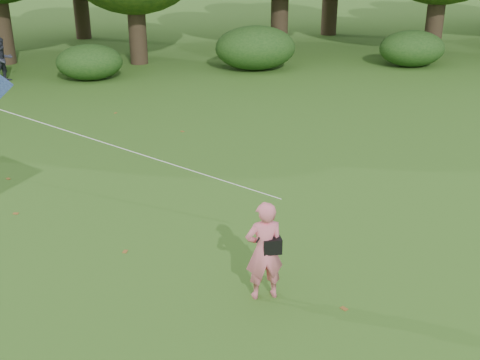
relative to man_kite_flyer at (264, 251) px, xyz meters
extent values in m
plane|color=#265114|center=(0.19, -0.49, -0.87)|extent=(100.00, 100.00, 0.00)
imported|color=#E96D81|center=(0.00, 0.00, 0.00)|extent=(0.65, 0.45, 1.73)
imported|color=#2A2B39|center=(-7.19, 16.86, 0.01)|extent=(1.07, 1.06, 1.75)
cube|color=black|center=(0.12, -0.03, 0.10)|extent=(0.30, 0.20, 0.26)
cylinder|color=black|center=(0.00, -0.04, 0.44)|extent=(0.33, 0.14, 0.47)
cylinder|color=white|center=(-2.25, 0.34, 1.81)|extent=(5.00, 0.80, 1.78)
cylinder|color=#3A2D1E|center=(-7.81, 20.51, 1.06)|extent=(0.88, 0.88, 3.85)
cylinder|color=#3A2D1E|center=(-1.81, 19.51, 0.71)|extent=(0.80, 0.80, 3.15)
cylinder|color=#3A2D1E|center=(5.19, 21.51, 0.97)|extent=(0.86, 0.86, 3.67)
cylinder|color=#3A2D1E|center=(12.19, 19.01, 0.85)|extent=(0.83, 0.83, 3.43)
cylinder|color=#3A2D1E|center=(-4.81, 27.01, 0.88)|extent=(0.84, 0.84, 3.50)
ellipsoid|color=#264919|center=(-3.81, 16.61, -0.15)|extent=(2.66, 2.09, 1.42)
ellipsoid|color=#264919|center=(3.19, 17.41, 0.07)|extent=(3.50, 2.75, 1.88)
ellipsoid|color=#264919|center=(10.19, 16.91, -0.08)|extent=(2.94, 2.31, 1.58)
cube|color=brown|center=(-2.30, 1.91, -0.86)|extent=(0.11, 0.14, 0.01)
cube|color=brown|center=(-4.65, 3.98, -0.86)|extent=(0.14, 0.12, 0.01)
cube|color=brown|center=(-5.18, 6.06, -0.86)|extent=(0.13, 0.14, 0.01)
cube|color=brown|center=(-2.71, 11.48, -0.86)|extent=(0.12, 0.14, 0.01)
cube|color=brown|center=(1.21, -0.58, -0.86)|extent=(0.13, 0.14, 0.01)
cube|color=brown|center=(-0.65, 9.11, -0.86)|extent=(0.13, 0.14, 0.01)
camera|label=1|loc=(-1.80, -8.36, 4.81)|focal=45.00mm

